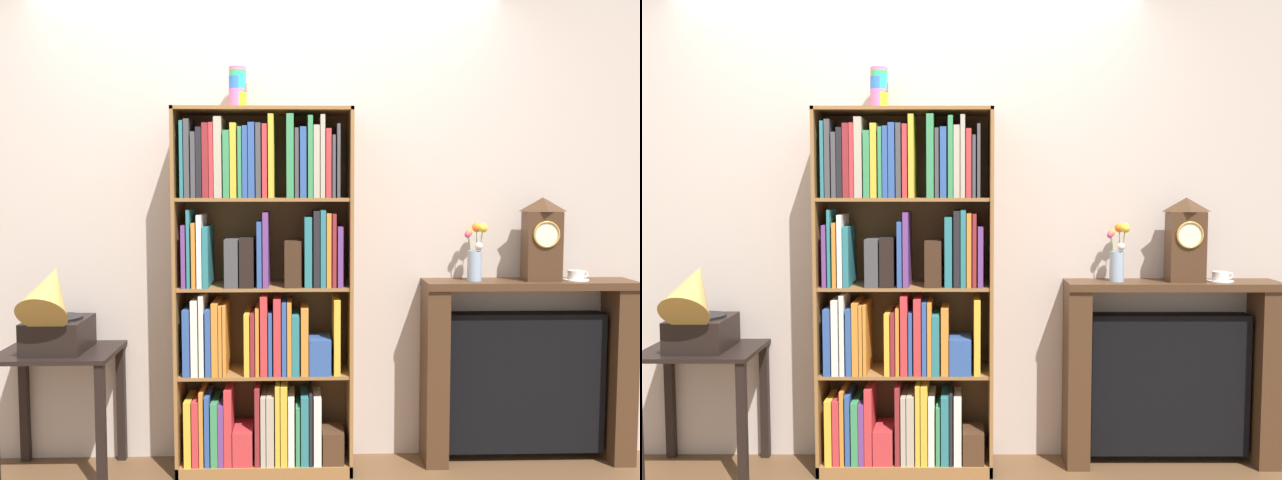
# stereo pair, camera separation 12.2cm
# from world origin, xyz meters

# --- Properties ---
(ground_plane) EXTENTS (8.15, 6.40, 0.02)m
(ground_plane) POSITION_xyz_m (0.00, 0.00, -0.01)
(ground_plane) COLOR brown
(wall_back) EXTENTS (5.15, 0.08, 2.69)m
(wall_back) POSITION_xyz_m (0.18, 0.30, 1.35)
(wall_back) COLOR beige
(wall_back) RESTS_ON ground
(bookshelf) EXTENTS (0.91, 0.33, 1.89)m
(bookshelf) POSITION_xyz_m (-0.01, 0.08, 0.89)
(bookshelf) COLOR olive
(bookshelf) RESTS_ON ground
(cup_stack) EXTENTS (0.09, 0.09, 0.22)m
(cup_stack) POSITION_xyz_m (-0.14, 0.14, 2.00)
(cup_stack) COLOR yellow
(cup_stack) RESTS_ON bookshelf
(side_table_left) EXTENTS (0.59, 0.46, 0.66)m
(side_table_left) POSITION_xyz_m (-1.05, 0.03, 0.50)
(side_table_left) COLOR black
(side_table_left) RESTS_ON ground
(gramophone) EXTENTS (0.29, 0.47, 0.52)m
(gramophone) POSITION_xyz_m (-1.05, -0.03, 0.87)
(gramophone) COLOR black
(gramophone) RESTS_ON side_table_left
(fireplace_mantel) EXTENTS (1.13, 0.25, 0.99)m
(fireplace_mantel) POSITION_xyz_m (1.41, 0.16, 0.49)
(fireplace_mantel) COLOR #472D1C
(fireplace_mantel) RESTS_ON ground
(mantel_clock) EXTENTS (0.19, 0.14, 0.44)m
(mantel_clock) POSITION_xyz_m (1.48, 0.13, 1.22)
(mantel_clock) COLOR #472D1C
(mantel_clock) RESTS_ON fireplace_mantel
(flower_vase) EXTENTS (0.11, 0.13, 0.31)m
(flower_vase) POSITION_xyz_m (1.12, 0.14, 1.13)
(flower_vase) COLOR #99B2D1
(flower_vase) RESTS_ON fireplace_mantel
(teacup_with_saucer) EXTENTS (0.14, 0.14, 0.05)m
(teacup_with_saucer) POSITION_xyz_m (1.67, 0.13, 1.02)
(teacup_with_saucer) COLOR white
(teacup_with_saucer) RESTS_ON fireplace_mantel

